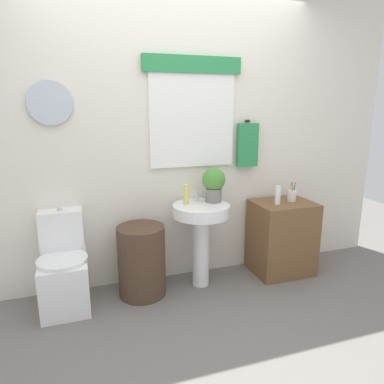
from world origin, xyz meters
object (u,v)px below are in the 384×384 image
object	(u,v)px
toilet	(64,270)
wooden_cabinet	(282,237)
soap_bottle	(186,195)
potted_plant	(214,183)
toothbrush_cup	(292,195)
pedestal_sink	(201,226)
lotion_bottle	(278,195)
laundry_hamper	(142,261)

from	to	relation	value
toilet	wooden_cabinet	size ratio (longest dim) A/B	1.12
soap_bottle	potted_plant	bearing A→B (deg)	2.20
wooden_cabinet	toothbrush_cup	distance (m)	0.42
pedestal_sink	lotion_bottle	size ratio (longest dim) A/B	4.37
soap_bottle	toothbrush_cup	size ratio (longest dim) A/B	0.93
potted_plant	lotion_bottle	size ratio (longest dim) A/B	1.77
laundry_hamper	toothbrush_cup	distance (m)	1.53
toilet	pedestal_sink	size ratio (longest dim) A/B	1.04
soap_bottle	potted_plant	xyz separation A→B (m)	(0.26, 0.01, 0.08)
toilet	toothbrush_cup	distance (m)	2.13
lotion_bottle	soap_bottle	bearing A→B (deg)	173.97
laundry_hamper	toothbrush_cup	world-z (taller)	toothbrush_cup
wooden_cabinet	lotion_bottle	size ratio (longest dim) A/B	4.08
potted_plant	toilet	bearing A→B (deg)	-178.85
wooden_cabinet	toothbrush_cup	bearing A→B (deg)	11.63
pedestal_sink	lotion_bottle	distance (m)	0.77
pedestal_sink	potted_plant	xyz separation A→B (m)	(0.14, 0.06, 0.36)
wooden_cabinet	toothbrush_cup	size ratio (longest dim) A/B	3.79
toilet	soap_bottle	size ratio (longest dim) A/B	4.56
soap_bottle	toilet	bearing A→B (deg)	-179.12
toilet	potted_plant	size ratio (longest dim) A/B	2.57
toothbrush_cup	lotion_bottle	bearing A→B (deg)	-162.79
potted_plant	pedestal_sink	bearing A→B (deg)	-156.80
laundry_hamper	pedestal_sink	size ratio (longest dim) A/B	0.81
pedestal_sink	wooden_cabinet	world-z (taller)	pedestal_sink
laundry_hamper	lotion_bottle	bearing A→B (deg)	-1.81
lotion_bottle	pedestal_sink	bearing A→B (deg)	176.87
toilet	pedestal_sink	bearing A→B (deg)	-1.69
laundry_hamper	pedestal_sink	bearing A→B (deg)	0.00
soap_bottle	toothbrush_cup	xyz separation A→B (m)	(1.05, -0.03, -0.08)
laundry_hamper	potted_plant	xyz separation A→B (m)	(0.67, 0.06, 0.62)
toilet	potted_plant	world-z (taller)	potted_plant
pedestal_sink	soap_bottle	distance (m)	0.31
potted_plant	lotion_bottle	bearing A→B (deg)	-9.58
laundry_hamper	potted_plant	bearing A→B (deg)	5.10
soap_bottle	lotion_bottle	world-z (taller)	soap_bottle
laundry_hamper	soap_bottle	xyz separation A→B (m)	(0.41, 0.05, 0.53)
toilet	soap_bottle	bearing A→B (deg)	0.88
laundry_hamper	toilet	bearing A→B (deg)	176.86
toothbrush_cup	soap_bottle	bearing A→B (deg)	178.35
toilet	lotion_bottle	world-z (taller)	lotion_bottle
soap_bottle	toothbrush_cup	world-z (taller)	soap_bottle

